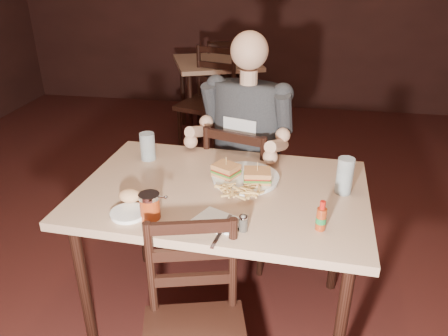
% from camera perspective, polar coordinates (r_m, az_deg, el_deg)
% --- Properties ---
extents(room_shell, '(7.00, 7.00, 7.00)m').
position_cam_1_polar(room_shell, '(1.91, -2.77, 16.08)').
color(room_shell, black).
rests_on(room_shell, ground).
extents(main_table, '(1.34, 0.93, 0.77)m').
position_cam_1_polar(main_table, '(2.03, -0.23, -4.50)').
color(main_table, tan).
rests_on(main_table, ground).
extents(bg_table, '(1.03, 1.03, 0.77)m').
position_cam_1_polar(bg_table, '(4.53, -0.96, 12.73)').
color(bg_table, tan).
rests_on(bg_table, ground).
extents(chair_far, '(0.52, 0.55, 0.89)m').
position_cam_1_polar(chair_far, '(2.64, 2.95, -3.02)').
color(chair_far, black).
rests_on(chair_far, ground).
extents(bg_chair_far, '(0.46, 0.49, 0.90)m').
position_cam_1_polar(bg_chair_far, '(5.11, 0.19, 11.63)').
color(bg_chair_far, black).
rests_on(bg_chair_far, ground).
extents(bg_chair_near, '(0.57, 0.60, 0.98)m').
position_cam_1_polar(bg_chair_near, '(4.06, -2.36, 8.31)').
color(bg_chair_near, black).
rests_on(bg_chair_near, ground).
extents(diner, '(0.63, 0.55, 0.92)m').
position_cam_1_polar(diner, '(2.40, 2.76, 6.43)').
color(diner, '#323538').
rests_on(diner, chair_far).
extents(dinner_plate, '(0.33, 0.33, 0.02)m').
position_cam_1_polar(dinner_plate, '(2.07, 2.82, -1.37)').
color(dinner_plate, white).
rests_on(dinner_plate, main_table).
extents(sandwich_left, '(0.14, 0.13, 0.10)m').
position_cam_1_polar(sandwich_left, '(2.04, 0.27, 0.16)').
color(sandwich_left, tan).
rests_on(sandwich_left, dinner_plate).
extents(sandwich_right, '(0.13, 0.11, 0.10)m').
position_cam_1_polar(sandwich_right, '(2.00, 4.38, -0.53)').
color(sandwich_right, tan).
rests_on(sandwich_right, dinner_plate).
extents(fries_pile, '(0.26, 0.18, 0.04)m').
position_cam_1_polar(fries_pile, '(1.90, 1.85, -2.98)').
color(fries_pile, '#F6BD61').
rests_on(fries_pile, dinner_plate).
extents(ketchup_dollop, '(0.04, 0.04, 0.01)m').
position_cam_1_polar(ketchup_dollop, '(2.03, 0.58, -1.46)').
color(ketchup_dollop, maroon).
rests_on(ketchup_dollop, dinner_plate).
extents(glass_left, '(0.08, 0.08, 0.14)m').
position_cam_1_polar(glass_left, '(2.29, -9.94, 2.80)').
color(glass_left, silver).
rests_on(glass_left, main_table).
extents(glass_right, '(0.08, 0.08, 0.17)m').
position_cam_1_polar(glass_right, '(2.00, 15.48, -0.99)').
color(glass_right, silver).
rests_on(glass_right, main_table).
extents(hot_sauce, '(0.04, 0.04, 0.13)m').
position_cam_1_polar(hot_sauce, '(1.72, 12.62, -6.07)').
color(hot_sauce, maroon).
rests_on(hot_sauce, main_table).
extents(salt_shaker, '(0.03, 0.03, 0.06)m').
position_cam_1_polar(salt_shaker, '(1.68, 0.42, -7.73)').
color(salt_shaker, white).
rests_on(salt_shaker, main_table).
extents(pepper_shaker, '(0.04, 0.04, 0.07)m').
position_cam_1_polar(pepper_shaker, '(1.69, 2.52, -7.21)').
color(pepper_shaker, '#38332D').
rests_on(pepper_shaker, main_table).
extents(syrup_dispenser, '(0.09, 0.09, 0.11)m').
position_cam_1_polar(syrup_dispenser, '(1.78, -9.67, -4.93)').
color(syrup_dispenser, maroon).
rests_on(syrup_dispenser, main_table).
extents(napkin, '(0.20, 0.20, 0.00)m').
position_cam_1_polar(napkin, '(1.77, -1.29, -6.78)').
color(napkin, white).
rests_on(napkin, main_table).
extents(knife, '(0.05, 0.23, 0.01)m').
position_cam_1_polar(knife, '(1.70, -0.29, -8.19)').
color(knife, silver).
rests_on(knife, napkin).
extents(fork, '(0.06, 0.16, 0.00)m').
position_cam_1_polar(fork, '(1.73, 2.01, -7.45)').
color(fork, silver).
rests_on(fork, napkin).
extents(side_plate, '(0.15, 0.15, 0.01)m').
position_cam_1_polar(side_plate, '(1.84, -12.35, -5.89)').
color(side_plate, white).
rests_on(side_plate, main_table).
extents(bread_roll, '(0.10, 0.08, 0.06)m').
position_cam_1_polar(bread_roll, '(1.90, -12.22, -3.54)').
color(bread_roll, tan).
rests_on(bread_roll, side_plate).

